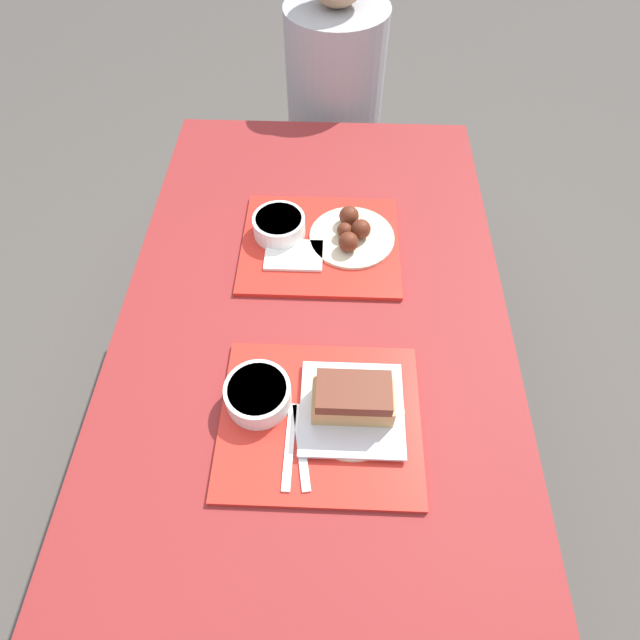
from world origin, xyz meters
TOP-DOWN VIEW (x-y plane):
  - ground_plane at (0.00, 0.00)m, footprint 12.00×12.00m
  - picnic_table at (0.00, 0.00)m, footprint 0.88×1.54m
  - picnic_bench_far at (0.00, 0.99)m, footprint 0.83×0.28m
  - tray_near at (0.02, -0.23)m, footprint 0.39×0.33m
  - tray_far at (0.01, 0.24)m, footprint 0.39×0.33m
  - bowl_coleslaw_near at (-0.10, -0.19)m, footprint 0.13×0.13m
  - brisket_sandwich_plate at (0.09, -0.21)m, footprint 0.20×0.20m
  - plastic_fork_near at (-0.03, -0.28)m, footprint 0.02×0.17m
  - plastic_knife_near at (-0.01, -0.28)m, footprint 0.04×0.17m
  - condiment_packet at (0.04, -0.15)m, footprint 0.04×0.03m
  - bowl_coleslaw_far at (-0.10, 0.27)m, footprint 0.13×0.13m
  - wings_plate_far at (0.08, 0.26)m, footprint 0.21×0.21m
  - napkin_far at (-0.06, 0.19)m, footprint 0.14×0.10m
  - person_seated_across at (0.03, 0.99)m, footprint 0.33×0.33m

SIDE VIEW (x-z plane):
  - ground_plane at x=0.00m, z-range 0.00..0.00m
  - picnic_bench_far at x=0.00m, z-range 0.15..0.60m
  - picnic_table at x=0.00m, z-range 0.27..1.00m
  - tray_near at x=0.02m, z-range 0.73..0.74m
  - tray_far at x=0.01m, z-range 0.73..0.74m
  - person_seated_across at x=0.03m, z-range 0.39..1.08m
  - plastic_fork_near at x=-0.03m, z-range 0.74..0.74m
  - plastic_knife_near at x=-0.01m, z-range 0.74..0.74m
  - condiment_packet at x=0.04m, z-range 0.74..0.74m
  - napkin_far at x=-0.06m, z-range 0.74..0.75m
  - wings_plate_far at x=0.08m, z-range 0.73..0.79m
  - bowl_coleslaw_near at x=-0.10m, z-range 0.74..0.79m
  - bowl_coleslaw_far at x=-0.10m, z-range 0.74..0.79m
  - brisket_sandwich_plate at x=0.09m, z-range 0.73..0.82m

